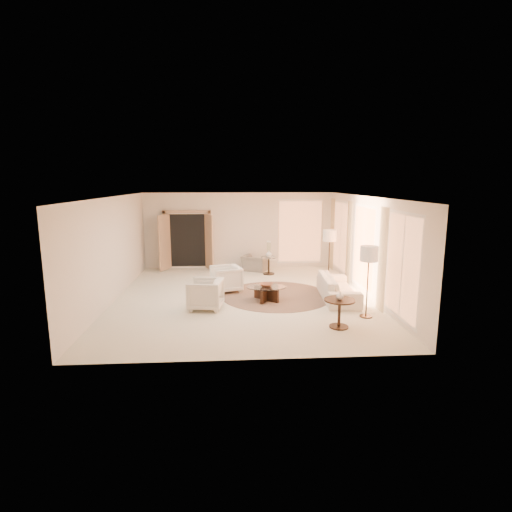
{
  "coord_description": "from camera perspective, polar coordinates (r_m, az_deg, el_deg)",
  "views": [
    {
      "loc": [
        -0.33,
        -10.8,
        3.21
      ],
      "look_at": [
        0.4,
        0.4,
        1.1
      ],
      "focal_mm": 28.0,
      "sensor_mm": 36.0,
      "label": 1
    }
  ],
  "objects": [
    {
      "name": "area_rug",
      "position": [
        11.44,
        2.89,
        -5.63
      ],
      "size": [
        3.75,
        3.75,
        0.01
      ],
      "primitive_type": "cylinder",
      "rotation": [
        0.0,
        0.0,
        0.23
      ],
      "color": "#442E24",
      "rests_on": "room"
    },
    {
      "name": "armchair_left",
      "position": [
        11.79,
        -4.32,
        -3.09
      ],
      "size": [
        0.95,
        0.99,
        0.83
      ],
      "primitive_type": "imported",
      "rotation": [
        0.0,
        0.0,
        -1.29
      ],
      "color": "white",
      "rests_on": "room"
    },
    {
      "name": "french_doors",
      "position": [
        14.85,
        -9.77,
        2.2
      ],
      "size": [
        1.95,
        0.66,
        2.16
      ],
      "color": "tan",
      "rests_on": "room"
    },
    {
      "name": "windows_right",
      "position": [
        11.68,
        15.2,
        1.11
      ],
      "size": [
        0.1,
        6.4,
        2.4
      ],
      "primitive_type": null,
      "color": "#FFA266",
      "rests_on": "room"
    },
    {
      "name": "bowl",
      "position": [
        10.84,
        1.49,
        -4.16
      ],
      "size": [
        0.44,
        0.44,
        0.09
      ],
      "primitive_type": "imported",
      "rotation": [
        0.0,
        0.0,
        -0.26
      ],
      "color": "brown",
      "rests_on": "coffee_table"
    },
    {
      "name": "end_vase",
      "position": [
        9.0,
        11.9,
        -5.58
      ],
      "size": [
        0.17,
        0.17,
        0.18
      ],
      "primitive_type": "imported",
      "rotation": [
        0.0,
        0.0,
        -0.02
      ],
      "color": "white",
      "rests_on": "end_table"
    },
    {
      "name": "curtains_right",
      "position": [
        12.52,
        13.66,
        1.57
      ],
      "size": [
        0.06,
        5.2,
        2.6
      ],
      "primitive_type": null,
      "color": "#D0BB8E",
      "rests_on": "room"
    },
    {
      "name": "end_table",
      "position": [
        9.08,
        11.83,
        -7.32
      ],
      "size": [
        0.69,
        0.69,
        0.65
      ],
      "rotation": [
        0.0,
        0.0,
        0.21
      ],
      "color": "black",
      "rests_on": "room"
    },
    {
      "name": "accent_chair",
      "position": [
        14.5,
        -0.12,
        -0.62
      ],
      "size": [
        1.02,
        0.88,
        0.75
      ],
      "primitive_type": "imported",
      "rotation": [
        0.0,
        0.0,
        2.68
      ],
      "color": "gray",
      "rests_on": "room"
    },
    {
      "name": "window_back_corner",
      "position": [
        15.09,
        6.34,
        3.5
      ],
      "size": [
        1.7,
        0.1,
        2.4
      ],
      "primitive_type": null,
      "color": "#FFA266",
      "rests_on": "room"
    },
    {
      "name": "armchair_right",
      "position": [
        10.25,
        -7.25,
        -5.23
      ],
      "size": [
        0.88,
        0.93,
        0.84
      ],
      "primitive_type": "imported",
      "rotation": [
        0.0,
        0.0,
        -1.73
      ],
      "color": "white",
      "rests_on": "room"
    },
    {
      "name": "coffee_table",
      "position": [
        10.89,
        1.48,
        -5.13
      ],
      "size": [
        1.26,
        1.26,
        0.39
      ],
      "rotation": [
        0.0,
        0.0,
        0.19
      ],
      "color": "black",
      "rests_on": "room"
    },
    {
      "name": "room",
      "position": [
        10.95,
        -1.95,
        1.12
      ],
      "size": [
        7.04,
        8.04,
        2.83
      ],
      "color": "white",
      "rests_on": "ground"
    },
    {
      "name": "side_table",
      "position": [
        13.93,
        1.83,
        -1.11
      ],
      "size": [
        0.53,
        0.53,
        0.62
      ],
      "rotation": [
        0.0,
        0.0,
        -0.19
      ],
      "color": "black",
      "rests_on": "room"
    },
    {
      "name": "floor_lamp_far",
      "position": [
        9.68,
        15.83,
        -0.14
      ],
      "size": [
        0.42,
        0.42,
        1.72
      ],
      "rotation": [
        0.0,
        0.0,
        0.24
      ],
      "color": "black",
      "rests_on": "room"
    },
    {
      "name": "side_vase",
      "position": [
        13.87,
        1.84,
        0.32
      ],
      "size": [
        0.25,
        0.25,
        0.23
      ],
      "primitive_type": "imported",
      "rotation": [
        0.0,
        0.0,
        -0.16
      ],
      "color": "white",
      "rests_on": "side_table"
    },
    {
      "name": "floor_lamp_near",
      "position": [
        12.7,
        10.48,
        2.53
      ],
      "size": [
        0.42,
        0.42,
        1.71
      ],
      "rotation": [
        0.0,
        0.0,
        -0.13
      ],
      "color": "black",
      "rests_on": "room"
    },
    {
      "name": "sofa",
      "position": [
        11.26,
        11.62,
        -4.44
      ],
      "size": [
        1.02,
        2.26,
        0.64
      ],
      "primitive_type": "imported",
      "rotation": [
        0.0,
        0.0,
        1.5
      ],
      "color": "white",
      "rests_on": "room"
    }
  ]
}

